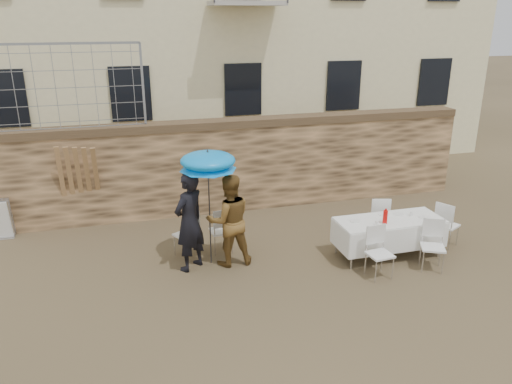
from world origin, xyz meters
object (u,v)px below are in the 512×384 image
object	(u,v)px
couple_chair_right	(221,229)
table_chair_front_left	(380,253)
man_suit	(189,221)
table_chair_side	(447,224)
couple_chair_left	(186,233)
soda_bottle	(385,217)
woman_dress	(229,220)
chair_stack_right	(2,217)
banquet_table	(390,221)
umbrella	(208,164)
table_chair_front_right	(433,246)
table_chair_back	(378,217)

from	to	relation	value
couple_chair_right	table_chair_front_left	distance (m)	3.14
man_suit	table_chair_side	bearing A→B (deg)	135.96
man_suit	couple_chair_left	world-z (taller)	man_suit
soda_bottle	woman_dress	bearing A→B (deg)	167.27
woman_dress	chair_stack_right	xyz separation A→B (m)	(-4.45, 2.48, -0.44)
couple_chair_right	banquet_table	xyz separation A→B (m)	(3.16, -1.06, 0.25)
soda_bottle	couple_chair_left	bearing A→B (deg)	161.74
umbrella	table_chair_front_right	bearing A→B (deg)	-18.92
table_chair_back	table_chair_side	bearing A→B (deg)	164.91
banquet_table	soda_bottle	size ratio (longest dim) A/B	8.08
woman_dress	umbrella	world-z (taller)	umbrella
table_chair_front_right	table_chair_back	bearing A→B (deg)	126.24
couple_chair_right	table_chair_front_right	distance (m)	4.08
man_suit	chair_stack_right	xyz separation A→B (m)	(-3.70, 2.48, -0.50)
table_chair_back	chair_stack_right	distance (m)	8.06
couple_chair_right	chair_stack_right	xyz separation A→B (m)	(-4.40, 1.93, -0.02)
man_suit	table_chair_back	xyz separation A→B (m)	(4.06, 0.29, -0.48)
woman_dress	banquet_table	bearing A→B (deg)	169.15
umbrella	banquet_table	bearing A→B (deg)	-9.96
woman_dress	couple_chair_right	bearing A→B (deg)	-86.38
umbrella	table_chair_back	world-z (taller)	umbrella
man_suit	couple_chair_left	distance (m)	0.73
table_chair_front_left	table_chair_back	world-z (taller)	same
table_chair_side	woman_dress	bearing A→B (deg)	56.85
couple_chair_right	table_chair_side	distance (m)	4.66
woman_dress	table_chair_front_right	size ratio (longest dim) A/B	1.87
table_chair_front_right	table_chair_back	xyz separation A→B (m)	(-0.30, 1.55, 0.00)
soda_bottle	table_chair_front_right	xyz separation A→B (m)	(0.70, -0.60, -0.43)
table_chair_back	couple_chair_right	bearing A→B (deg)	10.77
banquet_table	soda_bottle	distance (m)	0.30
woman_dress	couple_chair_right	xyz separation A→B (m)	(-0.05, 0.55, -0.42)
soda_bottle	chair_stack_right	bearing A→B (deg)	156.91
banquet_table	chair_stack_right	xyz separation A→B (m)	(-7.56, 2.99, -0.27)
couple_chair_left	table_chair_front_right	distance (m)	4.72
soda_bottle	table_chair_side	xyz separation A→B (m)	(1.60, 0.25, -0.43)
soda_bottle	chair_stack_right	size ratio (longest dim) A/B	0.28
table_chair_side	man_suit	bearing A→B (deg)	57.58
man_suit	couple_chair_right	bearing A→B (deg)	178.55
man_suit	banquet_table	size ratio (longest dim) A/B	0.91
chair_stack_right	man_suit	bearing A→B (deg)	-33.86
man_suit	table_chair_front_right	distance (m)	4.57
chair_stack_right	banquet_table	bearing A→B (deg)	-21.57
couple_chair_right	table_chair_front_right	xyz separation A→B (m)	(3.66, -1.81, 0.00)
couple_chair_left	soda_bottle	world-z (taller)	soda_bottle
banquet_table	soda_bottle	world-z (taller)	soda_bottle
couple_chair_right	soda_bottle	size ratio (longest dim) A/B	3.69
umbrella	soda_bottle	world-z (taller)	umbrella
soda_bottle	umbrella	bearing A→B (deg)	166.92
woman_dress	table_chair_front_left	bearing A→B (deg)	151.82
man_suit	soda_bottle	size ratio (longest dim) A/B	7.38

